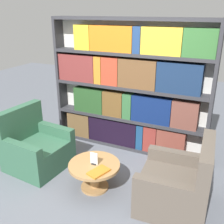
{
  "coord_description": "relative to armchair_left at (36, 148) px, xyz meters",
  "views": [
    {
      "loc": [
        1.52,
        -2.48,
        2.31
      ],
      "look_at": [
        0.03,
        0.72,
        0.93
      ],
      "focal_mm": 42.0,
      "sensor_mm": 36.0,
      "label": 1
    }
  ],
  "objects": [
    {
      "name": "ground_plane",
      "position": [
        1.06,
        -0.27,
        -0.3
      ],
      "size": [
        14.0,
        14.0,
        0.0
      ],
      "primitive_type": "plane",
      "color": "slate"
    },
    {
      "name": "bookshelf",
      "position": [
        1.07,
        1.19,
        0.78
      ],
      "size": [
        2.69,
        0.3,
        2.21
      ],
      "color": "silver",
      "rests_on": "ground_plane"
    },
    {
      "name": "armchair_left",
      "position": [
        0.0,
        0.0,
        0.0
      ],
      "size": [
        0.88,
        0.9,
        0.93
      ],
      "rotation": [
        0.0,
        0.0,
        1.48
      ],
      "color": "#336047",
      "rests_on": "ground_plane"
    },
    {
      "name": "armchair_right",
      "position": [
        2.19,
        -0.0,
        0.0
      ],
      "size": [
        0.85,
        0.87,
        0.93
      ],
      "rotation": [
        0.0,
        0.0,
        -1.51
      ],
      "color": "brown",
      "rests_on": "ground_plane"
    },
    {
      "name": "coffee_table",
      "position": [
        1.09,
        -0.11,
        -0.03
      ],
      "size": [
        0.7,
        0.7,
        0.38
      ],
      "color": "#AD7F4C",
      "rests_on": "ground_plane"
    },
    {
      "name": "table_sign",
      "position": [
        1.09,
        -0.11,
        0.15
      ],
      "size": [
        0.11,
        0.06,
        0.17
      ],
      "color": "black",
      "rests_on": "coffee_table"
    },
    {
      "name": "stray_book",
      "position": [
        1.24,
        -0.26,
        0.09
      ],
      "size": [
        0.25,
        0.32,
        0.03
      ],
      "color": "orange",
      "rests_on": "coffee_table"
    }
  ]
}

